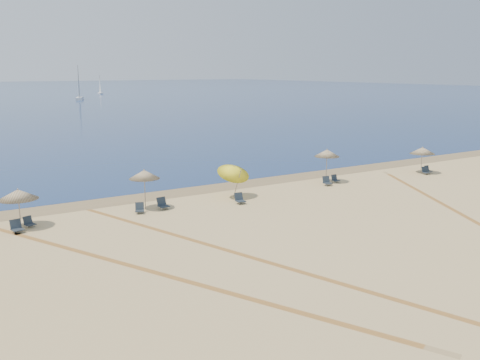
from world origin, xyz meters
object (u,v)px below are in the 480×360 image
Objects in this scene: umbrella_4 at (327,153)px; chair_9 at (425,171)px; chair_5 at (163,204)px; umbrella_1 at (18,194)px; chair_3 at (29,222)px; sailboat_0 at (79,89)px; umbrella_2 at (144,174)px; chair_10 at (428,170)px; umbrella_5 at (422,151)px; chair_8 at (335,179)px; umbrella_3 at (234,170)px; sailboat_1 at (100,88)px; chair_6 at (240,199)px; chair_4 at (140,209)px; chair_7 at (327,181)px; chair_2 at (17,227)px.

chair_9 is at bearing -12.30° from umbrella_4.
chair_9 is (23.46, -1.21, -0.05)m from chair_5.
umbrella_1 reaches higher than chair_3.
umbrella_2 is at bearing -82.69° from sailboat_0.
chair_10 is at bearing -7.67° from chair_5.
umbrella_2 is 1.13× the size of umbrella_5.
chair_8 is (23.12, -0.19, -1.63)m from umbrella_1.
umbrella_3 reaches higher than umbrella_5.
chair_8 is 164.60m from sailboat_1.
chair_6 is at bearing -177.59° from umbrella_5.
sailboat_0 reaches higher than chair_9.
chair_8 is at bearing -20.05° from chair_3.
umbrella_4 is at bearing 3.93° from umbrella_3.
sailboat_1 is at bearing 68.71° from chair_5.
umbrella_5 is at bearing -21.77° from chair_3.
sailboat_0 is (23.70, 129.26, 2.71)m from chair_6.
chair_4 is 15.08m from chair_7.
chair_3 is (0.41, -0.23, -1.62)m from umbrella_1.
umbrella_2 is 3.52× the size of chair_3.
chair_10 is (32.60, -1.35, -1.62)m from umbrella_1.
chair_8 is (1.27, 0.50, -0.04)m from chair_7.
umbrella_3 reaches higher than umbrella_2.
chair_4 is 1.30× the size of chair_10.
sailboat_0 is at bearing 87.30° from chair_8.
umbrella_4 is at bearing -6.46° from chair_2.
umbrella_1 reaches higher than chair_8.
chair_7 reaches higher than chair_4.
umbrella_4 is 14.39m from chair_5.
chair_9 is 164.74m from sailboat_1.
chair_10 is at bearing 5.83° from chair_6.
chair_2 is 8.74m from chair_5.
umbrella_5 is at bearing -71.85° from sailboat_0.
chair_6 reaches higher than chair_10.
chair_5 is at bearing -177.94° from umbrella_3.
umbrella_5 is at bearing 21.42° from chair_4.
umbrella_5 is at bearing -2.52° from chair_8.
chair_3 is (-22.20, -0.51, -2.03)m from umbrella_4.
umbrella_3 is 0.27× the size of sailboat_0.
chair_2 is at bearing -179.84° from chair_6.
umbrella_2 reaches higher than chair_4.
chair_6 is (12.86, -1.68, 0.04)m from chair_3.
sailboat_0 is at bearing 94.98° from chair_7.
chair_3 is at bearing -169.52° from chair_7.
chair_6 is 0.11× the size of sailboat_1.
chair_5 reaches higher than chair_3.
sailboat_0 is 1.48× the size of sailboat_1.
chair_5 is 0.08× the size of sailboat_0.
chair_4 is 25.84m from chair_10.
chair_9 is at bearing 20.03° from chair_4.
chair_2 is 13.65m from chair_6.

